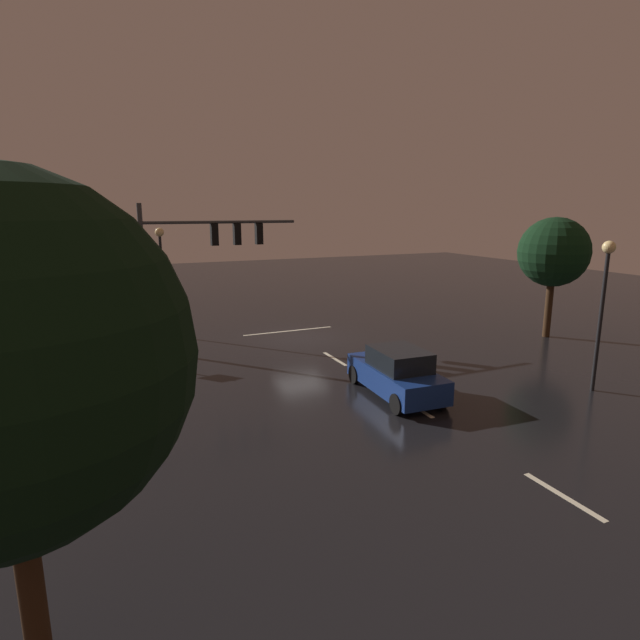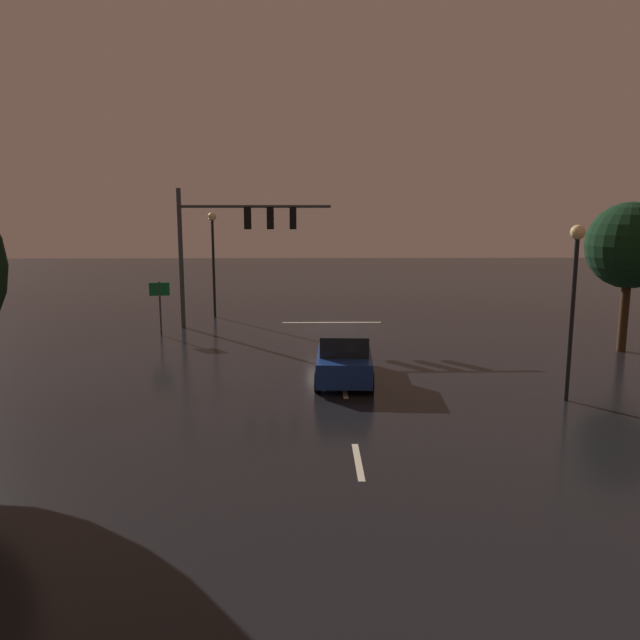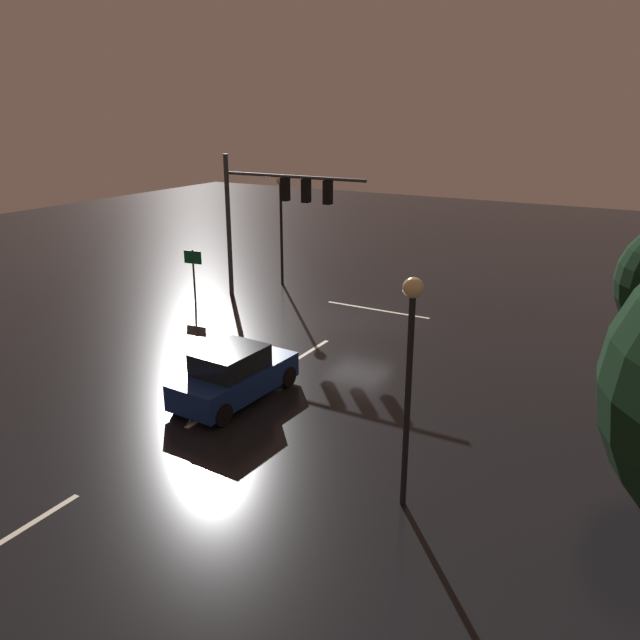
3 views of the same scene
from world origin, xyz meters
name	(u,v)px [view 2 (image 2 of 3)]	position (x,y,z in m)	size (l,w,h in m)	color
ground_plane	(333,329)	(0.00, 0.00, 0.00)	(80.00, 80.00, 0.00)	black
traffic_signal_assembly	(235,232)	(4.67, -0.54, 4.64)	(7.28, 0.47, 6.67)	#383A3D
lane_dash_far	(337,348)	(0.00, 4.00, 0.00)	(2.20, 0.16, 0.01)	beige
lane_dash_mid	(344,388)	(0.00, 10.00, 0.00)	(2.20, 0.16, 0.01)	beige
lane_dash_near	(358,461)	(0.00, 16.00, 0.00)	(2.20, 0.16, 0.01)	beige
stop_bar	(332,322)	(0.00, -1.72, 0.00)	(5.00, 0.16, 0.01)	beige
car_approaching	(344,357)	(-0.05, 8.86, 0.80)	(2.09, 4.44, 1.70)	navy
street_lamp_left_kerb	(574,280)	(-6.75, 11.40, 3.73)	(0.44, 0.44, 5.36)	black
street_lamp_right_kerb	(213,245)	(6.15, -3.34, 3.81)	(0.44, 0.44, 5.51)	black
route_sign	(160,297)	(7.91, 1.42, 1.81)	(0.90, 0.17, 2.50)	#383A3D
tree_left_far	(630,246)	(-11.65, 4.82, 4.30)	(3.44, 3.44, 6.05)	#382314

